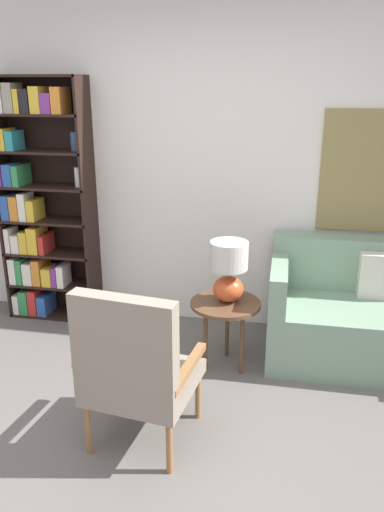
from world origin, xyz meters
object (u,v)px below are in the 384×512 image
Objects in this scene: bookshelf at (39,207)px; table_lamp at (229,268)px; couch at (381,317)px; side_table at (225,309)px; armchair at (135,366)px.

bookshelf is 4.64× the size of table_lamp.
couch is at bearing 16.09° from table_lamp.
table_lamp reaches higher than side_table.
table_lamp is at bearing -163.91° from couch.
side_table is 0.30m from table_lamp.
armchair reaches higher than couch.
side_table is at bearing -19.52° from bookshelf.
table_lamp is at bearing 64.07° from side_table.
armchair is 0.59× the size of couch.
side_table is (1.66, -0.59, -0.53)m from bookshelf.
armchair is at bearing -111.30° from table_lamp.
side_table is at bearing -115.93° from table_lamp.
table_lamp is (-1.11, -0.32, 0.42)m from couch.
side_table is at bearing -162.85° from couch.
couch is at bearing 17.15° from side_table.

